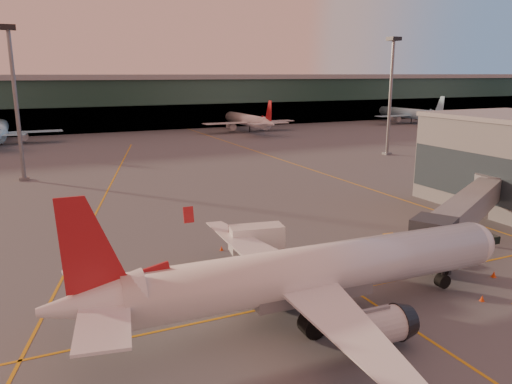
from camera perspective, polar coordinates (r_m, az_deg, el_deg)
name	(u,v)px	position (r m, az deg, el deg)	size (l,w,h in m)	color
ground	(336,329)	(37.75, 9.10, -15.17)	(600.00, 600.00, 0.00)	#4C4F54
taxi_markings	(122,200)	(74.88, -15.12, -0.93)	(100.12, 173.00, 0.01)	orange
terminal	(88,103)	(170.38, -18.62, 9.63)	(400.00, 20.00, 17.60)	#19382D
mast_west_near	(15,92)	(93.34, -25.85, 10.20)	(2.40, 2.40, 25.60)	slate
mast_east_near	(391,88)	(115.96, 15.16, 11.43)	(2.40, 2.40, 25.60)	slate
distant_aircraft_row	(19,143)	(146.40, -25.48, 5.06)	(290.00, 34.00, 13.00)	#90D2F0
main_airplane	(307,274)	(37.38, 5.89, -9.31)	(36.22, 32.59, 10.94)	white
jet_bridge	(471,206)	(59.24, 23.37, -1.53)	(25.65, 16.27, 5.55)	slate
catering_truck	(257,243)	(47.68, 0.13, -5.84)	(5.36, 3.08, 3.93)	red
gpu_cart	(429,255)	(52.25, 19.21, -6.85)	(1.94, 1.26, 1.09)	orange
pushback_tug	(391,243)	(54.26, 15.20, -5.70)	(3.13, 1.87, 1.55)	black
cone_nose	(494,274)	(50.43, 25.54, -8.49)	(0.45, 0.45, 0.57)	#DE400B
cone_wing_left	(222,248)	(52.29, -3.96, -6.43)	(0.38, 0.38, 0.48)	#DE400B
cone_fwd	(482,298)	(45.08, 24.43, -11.01)	(0.38, 0.38, 0.49)	#DE400B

